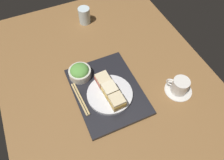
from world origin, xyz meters
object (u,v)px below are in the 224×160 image
object	(u,v)px
drinking_glass	(84,15)
sandwich_near	(103,80)
salad_bowl	(80,72)
chopsticks_pair	(80,99)
sandwich_far	(117,101)
sandwich_middle	(110,90)
sandwich_plate	(110,94)
coffee_cup	(179,86)

from	to	relation	value
drinking_glass	sandwich_near	bearing A→B (deg)	-9.63
salad_bowl	chopsticks_pair	size ratio (longest dim) A/B	0.59
sandwich_far	sandwich_middle	bearing A→B (deg)	-175.44
sandwich_plate	sandwich_far	size ratio (longest dim) A/B	3.10
sandwich_plate	chopsticks_pair	bearing A→B (deg)	-104.36
coffee_cup	sandwich_middle	bearing A→B (deg)	-107.63
chopsticks_pair	sandwich_middle	bearing A→B (deg)	75.64
salad_bowl	drinking_glass	size ratio (longest dim) A/B	1.12
sandwich_plate	sandwich_near	size ratio (longest dim) A/B	3.18
sandwich_near	coffee_cup	distance (cm)	35.05
sandwich_near	chopsticks_pair	xyz separation A→B (cm)	(3.10, -12.44, -3.37)
sandwich_near	sandwich_middle	xyz separation A→B (cm)	(6.41, 0.51, 0.32)
sandwich_plate	drinking_glass	distance (cm)	53.88
sandwich_plate	drinking_glass	size ratio (longest dim) A/B	2.17
sandwich_plate	sandwich_near	bearing A→B (deg)	-175.44
salad_bowl	chopsticks_pair	xyz separation A→B (cm)	(12.37, -4.45, -2.55)
sandwich_middle	sandwich_far	world-z (taller)	sandwich_middle
sandwich_far	salad_bowl	distance (cm)	23.90
coffee_cup	sandwich_near	bearing A→B (deg)	-117.44
salad_bowl	coffee_cup	size ratio (longest dim) A/B	0.84
drinking_glass	salad_bowl	bearing A→B (deg)	-22.97
salad_bowl	sandwich_middle	bearing A→B (deg)	28.45
sandwich_plate	salad_bowl	distance (cm)	17.99
drinking_glass	sandwich_plate	bearing A→B (deg)	-7.95
sandwich_far	chopsticks_pair	size ratio (longest dim) A/B	0.37
salad_bowl	sandwich_far	bearing A→B (deg)	22.19
chopsticks_pair	sandwich_far	bearing A→B (deg)	54.15
sandwich_plate	coffee_cup	xyz separation A→B (cm)	(9.71, 30.54, 0.87)
sandwich_far	drinking_glass	world-z (taller)	drinking_glass
sandwich_middle	sandwich_far	distance (cm)	6.43
sandwich_middle	sandwich_near	bearing A→B (deg)	-175.44
sandwich_plate	sandwich_near	xyz separation A→B (cm)	(-6.41, -0.51, 3.04)
sandwich_middle	salad_bowl	world-z (taller)	sandwich_middle
sandwich_far	drinking_glass	size ratio (longest dim) A/B	0.70
chopsticks_pair	coffee_cup	bearing A→B (deg)	73.33
sandwich_near	salad_bowl	distance (cm)	12.27
salad_bowl	coffee_cup	distance (cm)	46.59
sandwich_near	coffee_cup	xyz separation A→B (cm)	(16.12, 31.05, -2.17)
sandwich_near	chopsticks_pair	distance (cm)	13.26
chopsticks_pair	drinking_glass	bearing A→B (deg)	157.80
sandwich_middle	sandwich_far	xyz separation A→B (cm)	(6.41, 0.51, -0.09)
sandwich_plate	salad_bowl	size ratio (longest dim) A/B	1.94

